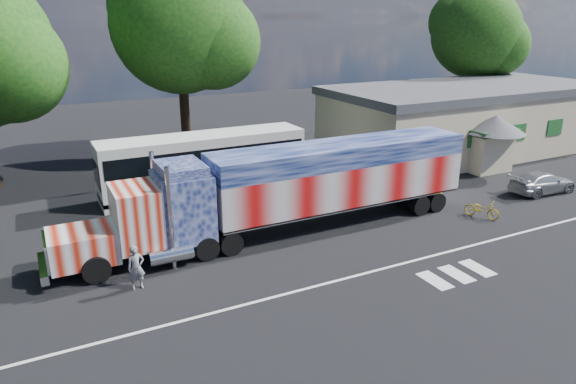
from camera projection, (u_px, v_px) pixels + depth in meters
name	position (u px, v px, depth m)	size (l,w,h in m)	color
ground	(317.00, 249.00, 23.91)	(100.00, 100.00, 0.00)	black
lane_markings	(398.00, 275.00, 21.46)	(30.00, 2.67, 0.01)	silver
semi_truck	(295.00, 186.00, 25.26)	(21.35, 3.37, 4.55)	black
coach_bus	(204.00, 163.00, 31.08)	(12.39, 2.88, 3.60)	white
hall_building	(466.00, 118.00, 40.77)	(22.40, 12.80, 5.20)	beige
parked_car	(542.00, 182.00, 31.42)	(1.81, 4.45, 1.29)	#9C9DA1
woman	(136.00, 268.00, 20.18)	(0.67, 0.44, 1.82)	slate
bicycle	(482.00, 209.00, 27.50)	(0.65, 1.86, 0.98)	gold
tree_far_ne	(477.00, 34.00, 47.53)	(8.58, 8.17, 12.91)	black
tree_n_mid	(182.00, 26.00, 36.32)	(10.18, 9.70, 14.58)	black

